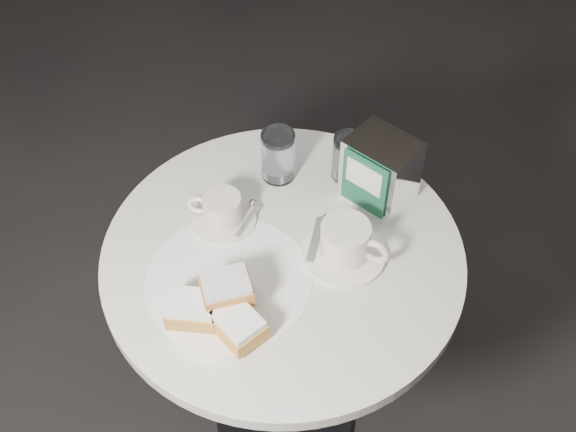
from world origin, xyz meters
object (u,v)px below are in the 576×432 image
at_px(water_glass_right, 348,158).
at_px(beignet_plate, 219,311).
at_px(coffee_cup_right, 346,244).
at_px(cafe_table, 283,309).
at_px(coffee_cup_left, 222,211).
at_px(napkin_dispenser, 380,171).
at_px(water_glass_left, 278,156).

bearing_deg(water_glass_right, beignet_plate, -94.30).
distance_m(coffee_cup_right, water_glass_right, 0.22).
relative_size(cafe_table, beignet_plate, 3.80).
xyz_separation_m(coffee_cup_left, napkin_dispenser, (0.24, 0.21, 0.05)).
relative_size(beignet_plate, coffee_cup_right, 1.13).
bearing_deg(coffee_cup_right, water_glass_left, 147.91).
relative_size(beignet_plate, water_glass_right, 1.91).
height_order(cafe_table, coffee_cup_left, coffee_cup_left).
bearing_deg(beignet_plate, coffee_cup_right, 62.10).
bearing_deg(cafe_table, coffee_cup_left, 176.41).
height_order(beignet_plate, water_glass_right, water_glass_right).
height_order(cafe_table, napkin_dispenser, napkin_dispenser).
height_order(beignet_plate, napkin_dispenser, napkin_dispenser).
xyz_separation_m(beignet_plate, water_glass_left, (-0.09, 0.36, 0.02)).
bearing_deg(napkin_dispenser, water_glass_right, 173.34).
distance_m(coffee_cup_right, napkin_dispenser, 0.17).
bearing_deg(water_glass_left, coffee_cup_left, -100.94).
bearing_deg(cafe_table, coffee_cup_right, 24.95).
bearing_deg(water_glass_left, napkin_dispenser, 12.27).
distance_m(beignet_plate, coffee_cup_right, 0.27).
bearing_deg(cafe_table, beignet_plate, -95.83).
bearing_deg(water_glass_right, cafe_table, -93.12).
distance_m(cafe_table, coffee_cup_right, 0.26).
xyz_separation_m(coffee_cup_left, water_glass_right, (0.16, 0.24, 0.02)).
bearing_deg(napkin_dispenser, beignet_plate, -94.83).
xyz_separation_m(coffee_cup_right, water_glass_left, (-0.22, 0.12, 0.02)).
distance_m(coffee_cup_left, water_glass_left, 0.17).
height_order(water_glass_left, napkin_dispenser, napkin_dispenser).
bearing_deg(beignet_plate, water_glass_right, 85.70).
distance_m(cafe_table, water_glass_right, 0.35).
distance_m(coffee_cup_left, coffee_cup_right, 0.25).
xyz_separation_m(cafe_table, water_glass_right, (0.01, 0.24, 0.25)).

